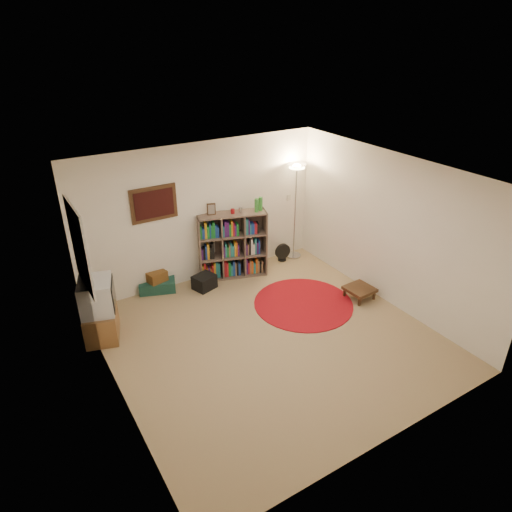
% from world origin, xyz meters
% --- Properties ---
extents(room, '(4.54, 4.54, 2.54)m').
position_xyz_m(room, '(-0.05, 0.05, 1.26)').
color(room, '#9C815B').
rests_on(room, ground).
extents(bookshelf, '(1.28, 0.72, 1.48)m').
position_xyz_m(bookshelf, '(0.45, 2.02, 0.60)').
color(bookshelf, brown).
rests_on(bookshelf, ground).
extents(floor_lamp, '(0.44, 0.44, 1.90)m').
position_xyz_m(floor_lamp, '(1.88, 2.05, 1.58)').
color(floor_lamp, silver).
rests_on(floor_lamp, ground).
extents(floor_fan, '(0.32, 0.18, 0.36)m').
position_xyz_m(floor_fan, '(1.58, 2.01, 0.18)').
color(floor_fan, black).
rests_on(floor_fan, ground).
extents(tv_stand, '(0.63, 0.77, 0.96)m').
position_xyz_m(tv_stand, '(-2.12, 1.37, 0.46)').
color(tv_stand, brown).
rests_on(tv_stand, ground).
extents(suitcase, '(0.72, 0.59, 0.20)m').
position_xyz_m(suitcase, '(-0.94, 2.23, 0.10)').
color(suitcase, '#163D34').
rests_on(suitcase, ground).
extents(wicker_basket, '(0.36, 0.29, 0.18)m').
position_xyz_m(wicker_basket, '(-0.95, 2.19, 0.29)').
color(wicker_basket, '#5A3616').
rests_on(wicker_basket, suitcase).
extents(duffel_bag, '(0.44, 0.40, 0.25)m').
position_xyz_m(duffel_bag, '(-0.21, 1.85, 0.13)').
color(duffel_bag, black).
rests_on(duffel_bag, ground).
extents(paper_towel, '(0.11, 0.11, 0.23)m').
position_xyz_m(paper_towel, '(-0.20, 1.88, 0.11)').
color(paper_towel, silver).
rests_on(paper_towel, ground).
extents(red_rug, '(1.66, 1.66, 0.01)m').
position_xyz_m(red_rug, '(0.98, 0.51, 0.01)').
color(red_rug, maroon).
rests_on(red_rug, ground).
extents(side_table, '(0.46, 0.46, 0.20)m').
position_xyz_m(side_table, '(1.91, 0.17, 0.17)').
color(side_table, '#382213').
rests_on(side_table, ground).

